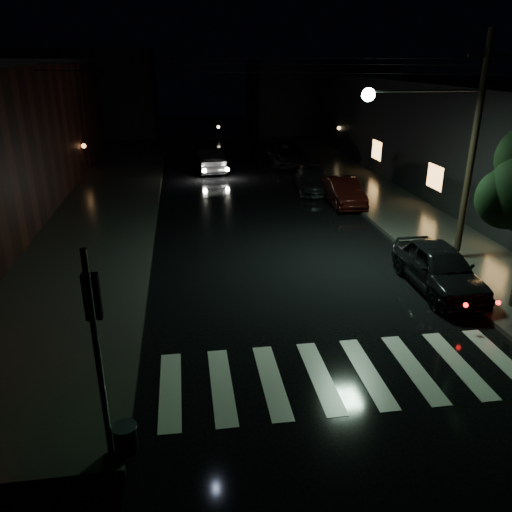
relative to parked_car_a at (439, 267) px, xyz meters
name	(u,v)px	position (x,y,z in m)	size (l,w,h in m)	color
ground	(223,398)	(-7.60, -4.80, -0.77)	(120.00, 120.00, 0.00)	black
sidewalk_left	(92,221)	(-12.60, 9.20, -0.69)	(6.00, 44.00, 0.15)	#282826
sidewalk_right	(394,208)	(2.40, 9.20, -0.69)	(4.00, 44.00, 0.15)	#282826
building_right	(486,135)	(9.40, 13.20, 2.23)	(10.00, 40.00, 6.00)	black
building_far_left	(84,92)	(-17.60, 40.20, 3.23)	(14.00, 10.00, 8.00)	black
building_far_right	(317,95)	(6.40, 40.20, 2.73)	(14.00, 10.00, 7.00)	black
crosswalk	(344,374)	(-4.60, -4.30, -0.76)	(9.00, 3.00, 0.01)	beige
signal_pole_corner	(112,390)	(-9.74, -6.26, 0.78)	(0.68, 0.61, 4.20)	slate
utility_pole	(457,139)	(1.23, 2.20, 3.83)	(4.92, 0.44, 8.00)	black
parked_car_a	(439,267)	(0.00, 0.00, 0.00)	(1.81, 4.50, 1.53)	black
parked_car_b	(343,192)	(0.00, 10.40, -0.07)	(1.48, 4.25, 1.40)	black
parked_car_c	(312,180)	(-0.83, 13.49, -0.12)	(1.81, 4.45, 1.29)	black
parked_car_d	(286,153)	(-0.80, 21.36, 0.02)	(2.62, 5.68, 1.58)	black
oncoming_car	(208,160)	(-6.49, 19.78, 0.03)	(1.68, 4.82, 1.59)	black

